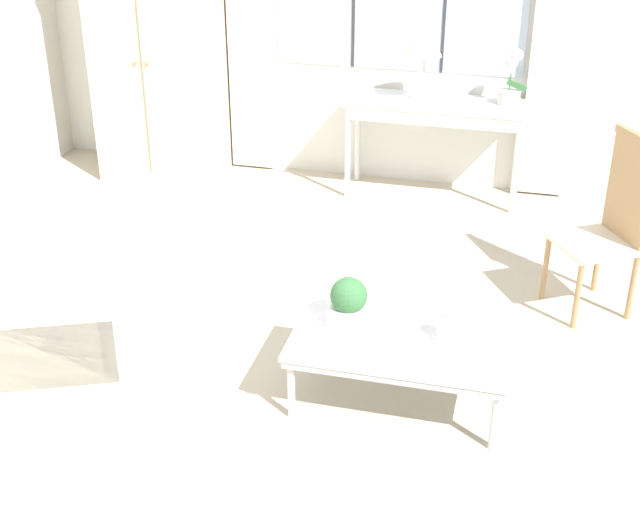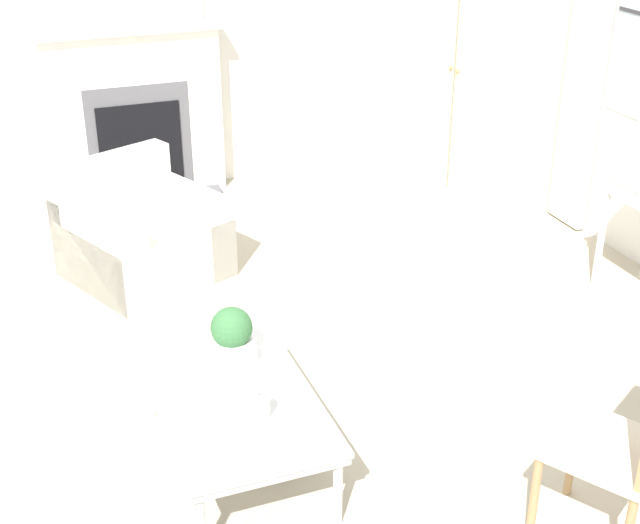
% 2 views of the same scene
% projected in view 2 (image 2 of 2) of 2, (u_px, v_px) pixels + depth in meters
% --- Properties ---
extents(ground_plane, '(14.00, 14.00, 0.00)m').
position_uv_depth(ground_plane, '(226.00, 391.00, 4.66)').
color(ground_plane, '#B2A893').
extents(wall_left, '(0.06, 7.20, 2.80)m').
position_uv_depth(wall_left, '(187.00, 10.00, 6.78)').
color(wall_left, silver).
rests_on(wall_left, ground_plane).
extents(fireplace, '(0.34, 1.40, 2.15)m').
position_uv_depth(fireplace, '(135.00, 104.00, 6.81)').
color(fireplace, '#515156').
rests_on(fireplace, ground_plane).
extents(armoire, '(1.04, 0.69, 2.15)m').
position_uv_depth(armoire, '(493.00, 61.00, 6.63)').
color(armoire, beige).
rests_on(armoire, ground_plane).
extents(armchair_upholstered, '(1.11, 1.12, 0.74)m').
position_uv_depth(armchair_upholstered, '(141.00, 238.00, 5.77)').
color(armchair_upholstered, silver).
rests_on(armchair_upholstered, ground_plane).
extents(side_chair_wooden, '(0.60, 0.60, 1.13)m').
position_uv_depth(side_chair_wooden, '(640.00, 424.00, 3.38)').
color(side_chair_wooden, beige).
rests_on(side_chair_wooden, ground_plane).
extents(coffee_table, '(1.14, 0.68, 0.39)m').
position_uv_depth(coffee_table, '(234.00, 402.00, 3.97)').
color(coffee_table, silver).
rests_on(coffee_table, ground_plane).
extents(potted_plant_small, '(0.20, 0.20, 0.26)m').
position_uv_depth(potted_plant_small, '(232.00, 334.00, 4.18)').
color(potted_plant_small, white).
rests_on(potted_plant_small, coffee_table).
extents(pillar_candle, '(0.13, 0.13, 0.13)m').
position_uv_depth(pillar_candle, '(260.00, 408.00, 3.77)').
color(pillar_candle, silver).
rests_on(pillar_candle, coffee_table).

